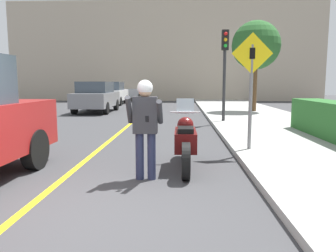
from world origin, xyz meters
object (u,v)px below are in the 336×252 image
at_px(parked_car_white, 112,93).
at_px(person_biker, 145,120).
at_px(crossing_sign, 251,80).
at_px(parked_car_grey, 96,97).
at_px(parked_car_silver, 131,91).
at_px(motorcycle, 185,142).
at_px(traffic_light, 225,58).
at_px(street_tree, 256,46).

bearing_deg(parked_car_white, person_biker, -76.45).
height_order(crossing_sign, parked_car_grey, crossing_sign).
xyz_separation_m(person_biker, parked_car_silver, (-4.05, 25.19, -0.16)).
height_order(motorcycle, parked_car_white, parked_car_white).
distance_m(motorcycle, traffic_light, 7.27).
bearing_deg(parked_car_white, traffic_light, -58.90).
relative_size(motorcycle, parked_car_white, 0.52).
bearing_deg(street_tree, parked_car_silver, 123.16).
xyz_separation_m(traffic_light, street_tree, (2.19, 4.58, 0.96)).
bearing_deg(parked_car_white, parked_car_silver, 85.39).
distance_m(traffic_light, parked_car_grey, 8.23).
height_order(person_biker, traffic_light, traffic_light).
bearing_deg(street_tree, parked_car_white, 143.22).
relative_size(motorcycle, crossing_sign, 0.84).
height_order(parked_car_white, parked_car_silver, same).
relative_size(traffic_light, parked_car_white, 0.83).
relative_size(motorcycle, person_biker, 1.30).
relative_size(crossing_sign, street_tree, 0.55).
xyz_separation_m(motorcycle, street_tree, (3.79, 11.36, 3.03)).
relative_size(traffic_light, parked_car_grey, 0.83).
xyz_separation_m(street_tree, parked_car_white, (-9.03, 6.75, -2.68)).
bearing_deg(person_biker, parked_car_silver, 99.13).
bearing_deg(parked_car_white, parked_car_grey, -85.69).
bearing_deg(parked_car_grey, parked_car_white, 94.31).
distance_m(street_tree, parked_car_white, 11.58).
relative_size(person_biker, crossing_sign, 0.65).
bearing_deg(parked_car_grey, parked_car_silver, 89.88).
height_order(traffic_light, parked_car_silver, traffic_light).
xyz_separation_m(motorcycle, crossing_sign, (1.47, 1.25, 1.18)).
xyz_separation_m(person_biker, street_tree, (4.47, 12.15, 2.51)).
bearing_deg(parked_car_white, crossing_sign, -68.32).
relative_size(motorcycle, street_tree, 0.47).
distance_m(person_biker, traffic_light, 8.06).
bearing_deg(motorcycle, crossing_sign, 40.29).
distance_m(crossing_sign, traffic_light, 5.61).
distance_m(parked_car_grey, parked_car_silver, 12.66).
height_order(street_tree, parked_car_white, street_tree).
height_order(crossing_sign, parked_car_silver, crossing_sign).
bearing_deg(person_biker, street_tree, 69.79).
bearing_deg(motorcycle, parked_car_white, 106.12).
xyz_separation_m(crossing_sign, traffic_light, (0.13, 5.54, 0.88)).
bearing_deg(traffic_light, person_biker, -106.75).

